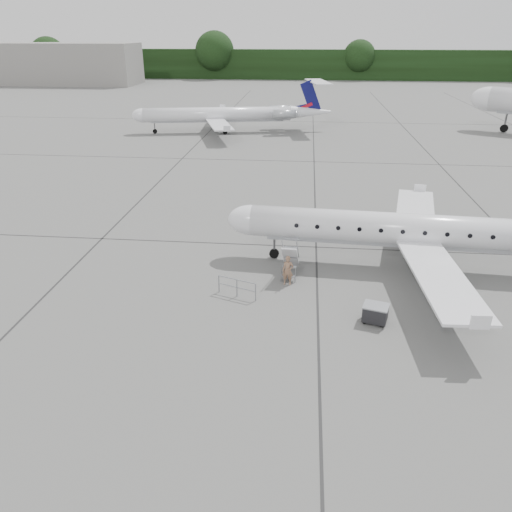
# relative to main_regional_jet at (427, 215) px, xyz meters

# --- Properties ---
(ground) EXTENTS (320.00, 320.00, 0.00)m
(ground) POSITION_rel_main_regional_jet_xyz_m (-1.37, -5.35, -3.33)
(ground) COLOR slate
(ground) RESTS_ON ground
(treeline) EXTENTS (260.00, 4.00, 8.00)m
(treeline) POSITION_rel_main_regional_jet_xyz_m (-1.37, 124.65, 0.67)
(treeline) COLOR black
(treeline) RESTS_ON ground
(terminal_building) EXTENTS (40.00, 14.00, 10.00)m
(terminal_building) POSITION_rel_main_regional_jet_xyz_m (-71.37, 104.65, 1.67)
(terminal_building) COLOR gray
(terminal_building) RESTS_ON ground
(main_regional_jet) EXTENTS (27.17, 20.39, 6.66)m
(main_regional_jet) POSITION_rel_main_regional_jet_xyz_m (0.00, 0.00, 0.00)
(main_regional_jet) COLOR silver
(main_regional_jet) RESTS_ON ground
(airstair) EXTENTS (1.00, 2.30, 2.09)m
(airstair) POSITION_rel_main_regional_jet_xyz_m (-7.66, -1.60, -2.29)
(airstair) COLOR silver
(airstair) RESTS_ON ground
(passenger) EXTENTS (0.64, 0.45, 1.69)m
(passenger) POSITION_rel_main_regional_jet_xyz_m (-7.74, -2.87, -2.49)
(passenger) COLOR #856048
(passenger) RESTS_ON ground
(safety_railing) EXTENTS (2.09, 0.84, 1.00)m
(safety_railing) POSITION_rel_main_regional_jet_xyz_m (-10.36, -4.55, -2.83)
(safety_railing) COLOR gray
(safety_railing) RESTS_ON ground
(baggage_cart) EXTENTS (1.35, 1.20, 0.98)m
(baggage_cart) POSITION_rel_main_regional_jet_xyz_m (-3.37, -6.43, -2.84)
(baggage_cart) COLOR black
(baggage_cart) RESTS_ON ground
(bg_regional_left) EXTENTS (28.78, 23.06, 6.75)m
(bg_regional_left) POSITION_rel_main_regional_jet_xyz_m (-19.26, 41.53, 0.05)
(bg_regional_left) COLOR silver
(bg_regional_left) RESTS_ON ground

